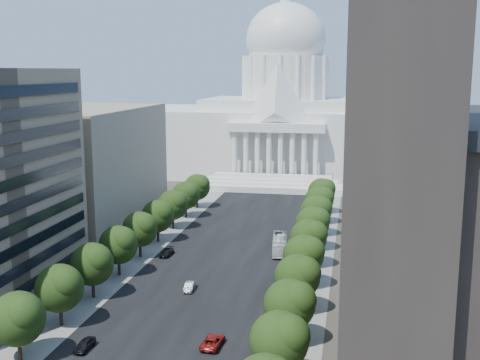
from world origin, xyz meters
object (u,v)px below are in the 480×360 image
Objects in this scene: car_silver at (189,287)px; car_dark_b at (167,253)px; car_dark_a at (85,345)px; car_red at (213,341)px; city_bus at (280,244)px.

car_silver is 21.79m from car_dark_b.
car_dark_a is 27.16m from car_silver.
car_red is 45.07m from car_dark_b.
car_dark_a is 45.00m from car_dark_b.
car_silver is (8.44, 25.81, -0.02)m from car_dark_a.
car_silver is at bearing 73.86° from car_dark_a.
car_dark_b is (-19.84, 40.47, -0.06)m from car_red.
city_bus reaches higher than car_silver.
car_dark_a reaches higher than car_silver.
car_dark_a is at bearing -118.69° from city_bus.
car_red is 0.45× the size of city_bus.
car_dark_b is 0.40× the size of city_bus.
car_silver is at bearing -122.68° from city_bus.
car_silver is 23.31m from car_red.
city_bus reaches higher than car_dark_a.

